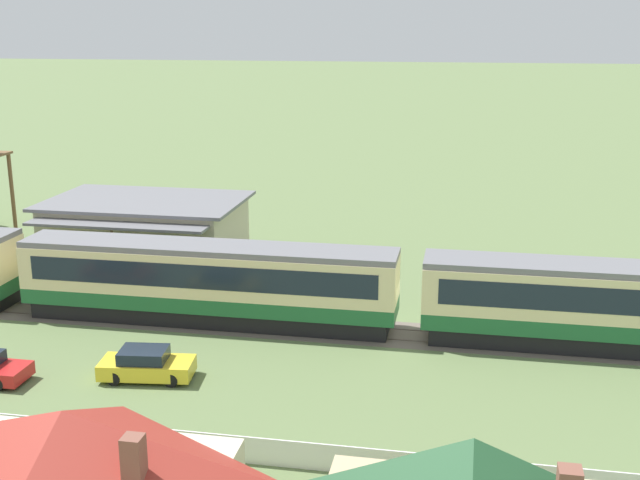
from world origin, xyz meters
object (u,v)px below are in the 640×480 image
cottage_red_roof (68,479)px  parked_car_yellow (146,365)px  station_building (147,233)px  passenger_train (213,280)px

cottage_red_roof → parked_car_yellow: (-2.51, 11.72, -1.72)m
cottage_red_roof → parked_car_yellow: size_ratio=2.34×
station_building → parked_car_yellow: (6.51, -16.13, -1.60)m
cottage_red_roof → passenger_train: bearing=95.3°
station_building → passenger_train: bearing=-50.6°
station_building → cottage_red_roof: size_ratio=1.24×
passenger_train → parked_car_yellow: bearing=-96.0°
station_building → parked_car_yellow: bearing=-68.0°
parked_car_yellow → station_building: bearing=105.1°
passenger_train → parked_car_yellow: passenger_train is taller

